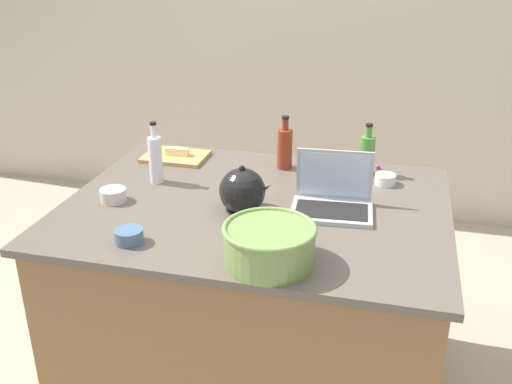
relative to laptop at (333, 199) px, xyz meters
The scene contains 19 objects.
ground_plane 0.99m from the laptop, behind, with size 12.00×12.00×0.00m, color #B7A88E.
wall_back 2.02m from the laptop, 98.71° to the left, with size 8.00×0.10×2.60m, color beige.
island_counter 0.58m from the laptop, behind, with size 1.51×1.16×0.90m.
laptop is the anchor object (origin of this frame).
mixing_bowl_large 0.48m from the laptop, 107.74° to the right, with size 0.31×0.31×0.13m.
bottle_vinegar 0.78m from the laptop, behind, with size 0.06×0.06×0.27m.
bottle_olive 0.42m from the laptop, 76.57° to the left, with size 0.07×0.07×0.23m.
bottle_soy 0.48m from the laptop, 124.78° to the left, with size 0.07×0.07×0.25m.
kettle 0.35m from the laptop, 164.70° to the right, with size 0.21×0.18×0.20m.
cutting_board 0.89m from the laptop, 154.44° to the left, with size 0.30×0.21×0.02m, color tan.
butter_stick_left 0.88m from the laptop, 154.15° to the left, with size 0.11×0.04×0.04m, color #F4E58C.
ramekin_small 0.88m from the laptop, behind, with size 0.10×0.10×0.05m, color beige.
ramekin_medium 0.36m from the laptop, 58.74° to the left, with size 0.09×0.09×0.04m, color white.
ramekin_wide 0.79m from the laptop, 145.78° to the right, with size 0.10×0.10×0.05m, color slate.
candy_0 0.42m from the laptop, 97.90° to the left, with size 0.02×0.02×0.02m, color green.
candy_1 0.51m from the laptop, 73.01° to the left, with size 0.02×0.02×0.02m, color #CC3399.
candy_2 0.46m from the laptop, 102.80° to the left, with size 0.02×0.02×0.02m, color blue.
candy_3 0.33m from the laptop, 68.22° to the left, with size 0.02×0.02×0.02m, color yellow.
candy_4 0.33m from the laptop, 160.04° to the right, with size 0.02×0.02×0.02m, color blue.
Camera 1 is at (0.52, -2.05, 1.88)m, focal length 40.94 mm.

